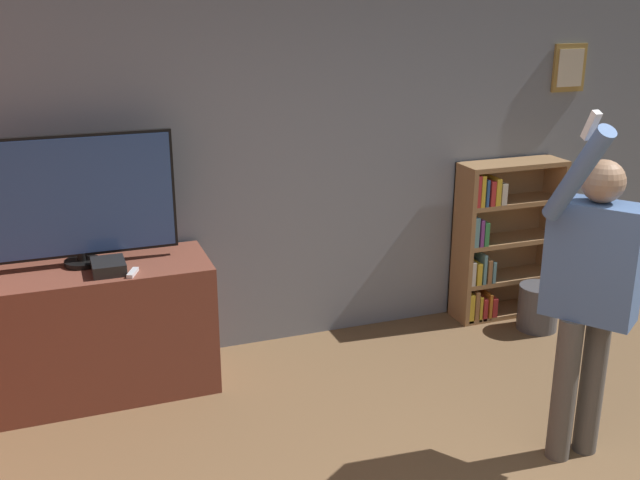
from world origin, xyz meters
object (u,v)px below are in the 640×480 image
television (76,199)px  person (591,284)px  bookshelf (498,242)px  waste_bin (538,307)px  game_console (108,267)px

television → person: (2.41, -1.68, -0.25)m
television → person: bearing=-34.9°
television → bookshelf: size_ratio=0.96×
television → waste_bin: bearing=-4.3°
person → waste_bin: (0.80, 1.44, -0.83)m
game_console → waste_bin: size_ratio=0.69×
person → television: bearing=-159.7°
television → waste_bin: (3.21, -0.24, -1.08)m
game_console → bookshelf: (2.92, 0.30, -0.27)m
bookshelf → person: bearing=-109.7°
person → bookshelf: bearing=125.5°
person → waste_bin: 1.85m
game_console → person: 2.73m
game_console → waste_bin: 3.16m
television → game_console: bearing=-53.7°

